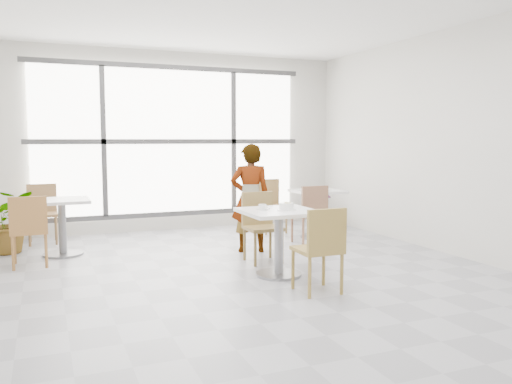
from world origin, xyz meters
name	(u,v)px	position (x,y,z in m)	size (l,w,h in m)	color
floor	(246,280)	(0.00, 0.00, 0.00)	(7.00, 7.00, 0.00)	#9E9EA5
wall_back	(170,141)	(0.00, 3.50, 1.50)	(6.00, 6.00, 0.00)	silver
wall_right	(463,142)	(3.00, 0.00, 1.50)	(7.00, 7.00, 0.00)	silver
window	(171,142)	(0.00, 3.44, 1.50)	(4.60, 0.07, 2.52)	white
main_table	(279,230)	(0.42, 0.04, 0.52)	(0.80, 0.80, 0.75)	white
chair_near	(321,244)	(0.51, -0.76, 0.50)	(0.42, 0.42, 0.87)	#A1813D
chair_far	(261,222)	(0.51, 0.79, 0.50)	(0.42, 0.42, 0.87)	olive
oatmeal_bowl	(287,206)	(0.48, -0.02, 0.79)	(0.21, 0.21, 0.09)	white
coffee_cup	(262,207)	(0.24, 0.09, 0.78)	(0.16, 0.13, 0.07)	white
person	(250,198)	(0.59, 1.33, 0.74)	(0.54, 0.35, 1.48)	black
bg_table_left	(62,219)	(-1.80, 2.08, 0.49)	(0.70, 0.70, 0.75)	silver
bg_table_right	(317,207)	(1.94, 1.88, 0.49)	(0.70, 0.70, 0.75)	silver
bg_chair_left_near	(29,226)	(-2.19, 1.51, 0.50)	(0.42, 0.42, 0.87)	#9D6835
bg_chair_left_far	(42,209)	(-2.04, 3.11, 0.50)	(0.42, 0.42, 0.87)	olive
bg_chair_right_near	(311,211)	(1.60, 1.46, 0.50)	(0.42, 0.42, 0.87)	#8C5F45
bg_chair_right_far	(270,202)	(1.47, 2.66, 0.50)	(0.42, 0.42, 0.87)	olive
plant_left	(9,221)	(-2.46, 2.51, 0.43)	(0.77, 0.67, 0.86)	#458940
plant_right	(320,206)	(2.59, 2.94, 0.33)	(0.37, 0.37, 0.67)	#4A8237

